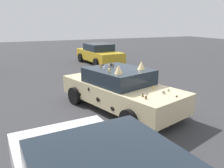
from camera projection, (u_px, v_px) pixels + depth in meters
ground_plane at (120, 109)px, 7.78m from camera, size 60.00×60.00×0.00m
art_car_decorated at (120, 89)px, 7.61m from camera, size 4.76×2.97×1.63m
parked_sedan_row_back_far at (99, 54)px, 15.96m from camera, size 4.36×2.27×1.38m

